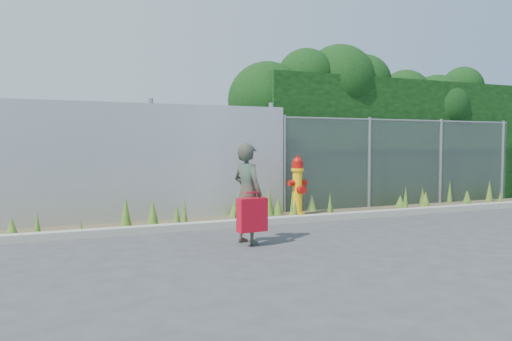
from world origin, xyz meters
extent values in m
plane|color=#3C3C3F|center=(0.00, 0.00, 0.00)|extent=(80.00, 80.00, 0.00)
cube|color=#9D9A8E|center=(0.00, 1.80, 0.06)|extent=(16.00, 0.22, 0.12)
cube|color=brown|center=(0.00, 2.40, 0.01)|extent=(16.00, 1.20, 0.01)
cone|color=#3D6A1F|center=(-3.05, 2.13, 0.10)|extent=(0.09, 0.09, 0.19)
cone|color=#3D6A1F|center=(4.18, 2.33, 0.10)|extent=(0.13, 0.13, 0.19)
cone|color=#3D6A1F|center=(-1.88, 2.21, 0.24)|extent=(0.23, 0.23, 0.49)
cone|color=#3D6A1F|center=(-0.14, 2.81, 0.17)|extent=(0.22, 0.22, 0.33)
cone|color=#3D6A1F|center=(4.77, 3.01, 0.21)|extent=(0.16, 0.16, 0.43)
cone|color=#3D6A1F|center=(1.91, 2.52, 0.09)|extent=(0.09, 0.09, 0.18)
cone|color=#3D6A1F|center=(1.74, 3.05, 0.19)|extent=(0.22, 0.22, 0.38)
cone|color=#3D6A1F|center=(5.37, 2.22, 0.19)|extent=(0.23, 0.23, 0.38)
cone|color=#3D6A1F|center=(0.76, 2.70, 0.18)|extent=(0.22, 0.22, 0.37)
cone|color=#3D6A1F|center=(-4.04, 1.99, 0.17)|extent=(0.23, 0.23, 0.34)
cone|color=#3D6A1F|center=(6.73, 2.47, 0.16)|extent=(0.10, 0.10, 0.32)
cone|color=#3D6A1F|center=(5.07, 1.98, 0.18)|extent=(0.12, 0.12, 0.36)
cone|color=#3D6A1F|center=(5.60, 2.98, 0.27)|extent=(0.14, 0.14, 0.54)
cone|color=#3D6A1F|center=(-1.27, 2.37, 0.24)|extent=(0.11, 0.11, 0.47)
cone|color=#3D6A1F|center=(1.03, 2.59, 0.26)|extent=(0.11, 0.11, 0.53)
cone|color=#3D6A1F|center=(3.79, 2.47, 0.26)|extent=(0.11, 0.11, 0.51)
cone|color=#3D6A1F|center=(0.84, 2.13, 0.19)|extent=(0.15, 0.15, 0.38)
cone|color=#3D6A1F|center=(-3.69, 2.19, 0.19)|extent=(0.12, 0.12, 0.37)
cone|color=#3D6A1F|center=(0.05, 2.03, 0.27)|extent=(0.21, 0.21, 0.54)
cone|color=#3D6A1F|center=(0.57, 2.74, 0.27)|extent=(0.21, 0.21, 0.54)
cone|color=#3D6A1F|center=(1.86, 2.51, 0.21)|extent=(0.12, 0.12, 0.43)
cone|color=#3D6A1F|center=(-1.38, 2.49, 0.18)|extent=(0.13, 0.13, 0.36)
cone|color=#3D6A1F|center=(1.12, 2.63, 0.22)|extent=(0.08, 0.08, 0.44)
cone|color=#3D6A1F|center=(3.90, 2.77, 0.14)|extent=(0.23, 0.23, 0.27)
cone|color=#3D6A1F|center=(-2.29, 2.41, 0.27)|extent=(0.20, 0.20, 0.55)
cone|color=#3D6A1F|center=(6.69, 2.76, 0.26)|extent=(0.18, 0.18, 0.52)
cone|color=#3D6A1F|center=(4.39, 2.50, 0.18)|extent=(0.23, 0.23, 0.36)
cone|color=#3D6A1F|center=(-0.12, 2.02, 0.23)|extent=(0.21, 0.21, 0.45)
cone|color=#3D6A1F|center=(6.79, 2.87, 0.15)|extent=(0.11, 0.11, 0.29)
cube|color=#B3B5BB|center=(-3.25, 3.00, 1.10)|extent=(8.50, 0.08, 2.20)
cylinder|color=gray|center=(-1.70, 3.12, 1.15)|extent=(0.10, 0.10, 2.30)
cylinder|color=gray|center=(0.80, 3.12, 1.15)|extent=(0.10, 0.10, 2.30)
cube|color=gray|center=(4.25, 3.00, 1.00)|extent=(6.50, 0.03, 2.00)
cylinder|color=gray|center=(4.25, 3.00, 2.00)|extent=(6.50, 0.04, 0.04)
cylinder|color=gray|center=(1.05, 3.00, 1.02)|extent=(0.07, 0.07, 2.05)
cylinder|color=gray|center=(3.20, 3.00, 1.02)|extent=(0.07, 0.07, 2.05)
cylinder|color=gray|center=(5.30, 3.00, 1.02)|extent=(0.07, 0.07, 2.05)
cylinder|color=gray|center=(7.40, 3.00, 1.02)|extent=(0.07, 0.07, 2.05)
cube|color=black|center=(4.55, 4.00, 1.50)|extent=(7.30, 1.60, 3.00)
sphere|color=black|center=(1.18, 4.13, 2.42)|extent=(1.81, 1.81, 1.81)
sphere|color=black|center=(2.10, 3.96, 2.98)|extent=(1.37, 1.37, 1.37)
sphere|color=black|center=(3.01, 3.96, 2.93)|extent=(1.78, 1.78, 1.78)
sphere|color=black|center=(3.66, 3.91, 2.94)|extent=(1.37, 1.37, 1.37)
sphere|color=black|center=(4.56, 4.12, 2.39)|extent=(1.36, 1.36, 1.36)
sphere|color=black|center=(5.21, 4.20, 2.71)|extent=(1.36, 1.36, 1.36)
sphere|color=black|center=(6.02, 3.91, 2.42)|extent=(1.68, 1.68, 1.68)
sphere|color=black|center=(6.93, 3.93, 2.98)|extent=(1.11, 1.11, 1.11)
cylinder|color=#FFB90D|center=(1.12, 2.56, 0.03)|extent=(0.30, 0.30, 0.06)
cylinder|color=#FFB90D|center=(1.12, 2.56, 0.46)|extent=(0.19, 0.19, 0.91)
cylinder|color=#FFB90D|center=(1.12, 2.56, 0.93)|extent=(0.26, 0.26, 0.05)
cylinder|color=#B20F0A|center=(1.12, 2.56, 1.01)|extent=(0.23, 0.23, 0.11)
sphere|color=#B20F0A|center=(1.12, 2.56, 1.08)|extent=(0.20, 0.20, 0.20)
cylinder|color=#B20F0A|center=(1.12, 2.56, 1.19)|extent=(0.05, 0.05, 0.05)
cylinder|color=#B20F0A|center=(0.97, 2.56, 0.67)|extent=(0.11, 0.12, 0.12)
cylinder|color=#B20F0A|center=(1.27, 2.56, 0.67)|extent=(0.11, 0.12, 0.12)
cylinder|color=#B20F0A|center=(1.12, 2.41, 0.54)|extent=(0.16, 0.13, 0.16)
imported|color=#0F634A|center=(-0.89, 0.36, 0.73)|extent=(0.51, 0.62, 1.46)
cube|color=#A50923|center=(-0.92, 0.13, 0.45)|extent=(0.43, 0.16, 0.47)
cylinder|color=#A50923|center=(-0.92, 0.13, 0.77)|extent=(0.20, 0.02, 0.02)
cube|color=black|center=(-0.80, 0.59, 0.93)|extent=(0.21, 0.09, 0.16)
camera|label=1|loc=(-3.67, -6.26, 1.44)|focal=35.00mm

